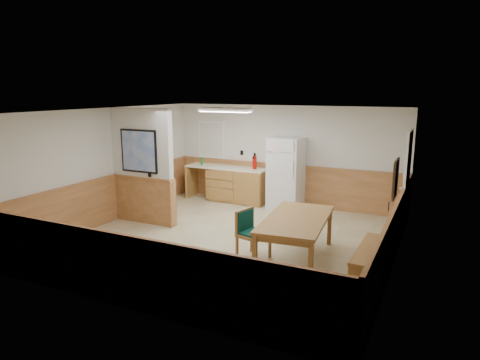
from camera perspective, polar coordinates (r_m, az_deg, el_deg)
The scene contains 20 objects.
ground at distance 8.44m, azimuth -1.16°, elevation -7.99°, with size 6.00×6.00×0.00m, color #C2B58B.
ceiling at distance 7.94m, azimuth -1.24°, elevation 9.22°, with size 6.00×6.00×0.02m, color silver.
back_wall at distance 10.81m, azimuth 6.03°, elevation 3.25°, with size 6.00×0.02×2.50m, color silver.
right_wall at distance 7.28m, azimuth 20.37°, elevation -1.74°, with size 0.02×6.00×2.50m, color silver.
left_wall at distance 9.80m, azimuth -17.04°, elevation 1.88°, with size 0.02×6.00×2.50m, color silver.
wainscot_back at distance 10.94m, azimuth 5.91°, elevation -0.65°, with size 6.00×0.04×1.00m, color tan.
wainscot_right at distance 7.48m, azimuth 19.80°, elevation -7.31°, with size 0.04×6.00×1.00m, color tan.
wainscot_left at distance 9.94m, azimuth -16.69°, elevation -2.39°, with size 0.04×6.00×1.00m, color tan.
partition_wall at distance 9.47m, azimuth -12.89°, elevation 1.65°, with size 1.50×0.20×2.50m.
kitchen_counter at distance 11.14m, azimuth -0.48°, elevation -0.57°, with size 2.20×0.61×1.00m.
exterior_door at distance 9.17m, azimuth 21.26°, elevation -0.35°, with size 0.07×1.02×2.15m.
kitchen_window at distance 11.62m, azimuth -3.80°, elevation 5.39°, with size 0.80×0.04×1.00m.
wall_painting at distance 6.93m, azimuth 20.03°, elevation 0.16°, with size 0.04×0.50×0.60m.
fluorescent_fixture at distance 9.46m, azimuth -2.00°, elevation 9.34°, with size 1.20×0.30×0.09m.
refrigerator at distance 10.48m, azimuth 6.16°, elevation 0.90°, with size 0.80×0.73×1.76m.
dining_table at distance 7.36m, azimuth 7.51°, elevation -5.67°, with size 1.18×2.07×0.75m.
dining_bench at distance 7.12m, azimuth 16.79°, elevation -9.47°, with size 0.36×1.51×0.45m.
dining_chair at distance 7.48m, azimuth 1.27°, elevation -6.64°, with size 0.74×0.58×0.85m.
fire_extinguisher at distance 10.83m, azimuth 1.96°, elevation 2.41°, with size 0.12×0.12×0.41m.
soap_bottle at distance 11.49m, azimuth -5.11°, elevation 2.53°, with size 0.06×0.06×0.20m, color #1A9033.
Camera 1 is at (3.60, -7.07, 2.89)m, focal length 32.00 mm.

